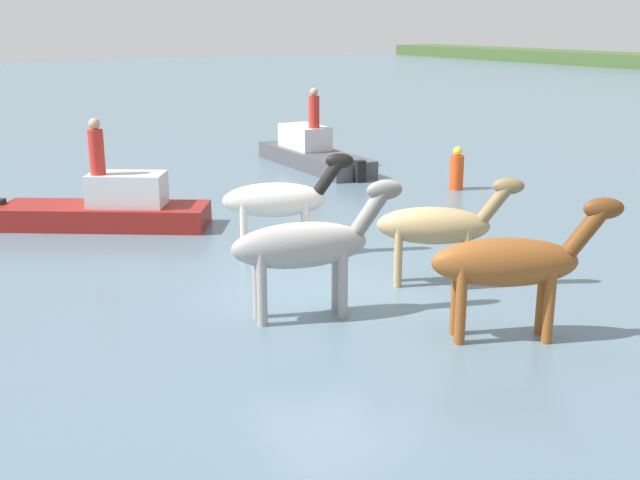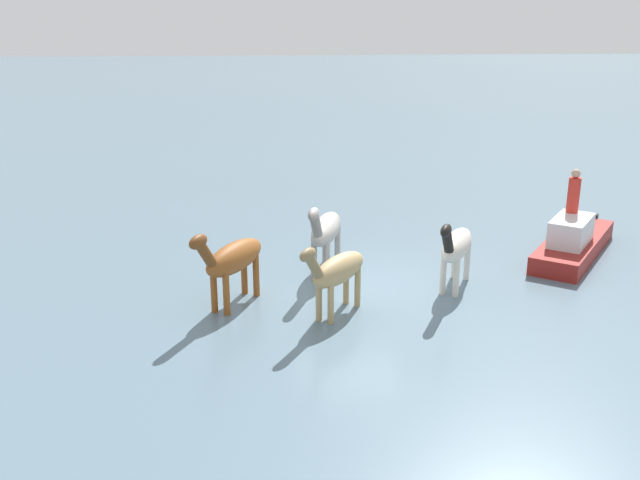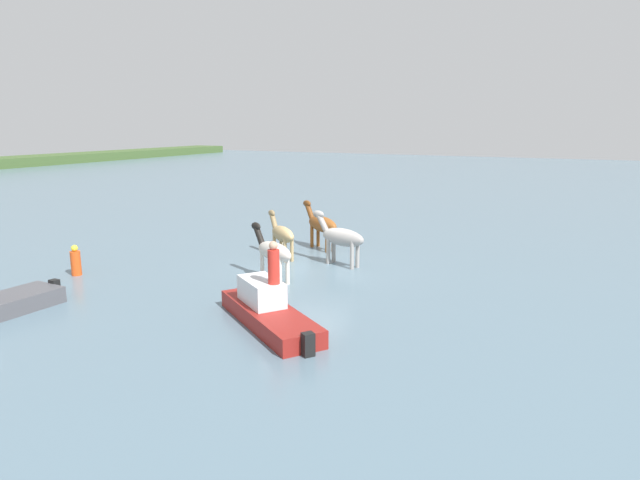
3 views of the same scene
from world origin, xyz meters
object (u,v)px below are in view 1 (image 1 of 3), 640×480
(horse_gray_outer, at_px, (306,245))
(boat_motor_center, at_px, (313,156))
(person_spotter_bow, at_px, (96,149))
(buoy_channel_marker, at_px, (457,170))
(horse_dun_straggler, at_px, (512,263))
(person_helmsman_aft, at_px, (314,110))
(boat_launch_far, at_px, (109,213))
(horse_rear_stallion, at_px, (438,226))
(horse_dark_mare, at_px, (279,200))

(horse_gray_outer, height_order, boat_motor_center, horse_gray_outer)
(person_spotter_bow, height_order, buoy_channel_marker, person_spotter_bow)
(horse_dun_straggler, xyz_separation_m, person_helmsman_aft, (-12.57, 4.67, 0.63))
(buoy_channel_marker, bearing_deg, horse_gray_outer, -55.16)
(boat_launch_far, height_order, buoy_channel_marker, boat_launch_far)
(boat_motor_center, relative_size, person_helmsman_aft, 4.35)
(horse_rear_stallion, relative_size, boat_launch_far, 0.49)
(horse_gray_outer, height_order, boat_launch_far, horse_gray_outer)
(horse_dark_mare, bearing_deg, boat_motor_center, 80.86)
(boat_launch_far, distance_m, person_helmsman_aft, 8.39)
(horse_gray_outer, bearing_deg, horse_dun_straggler, -31.68)
(horse_gray_outer, height_order, horse_dun_straggler, horse_gray_outer)
(horse_rear_stallion, height_order, person_helmsman_aft, person_helmsman_aft)
(person_helmsman_aft, xyz_separation_m, buoy_channel_marker, (4.69, 1.49, -1.24))
(boat_launch_far, bearing_deg, horse_gray_outer, -47.84)
(horse_dun_straggler, xyz_separation_m, buoy_channel_marker, (-7.88, 6.16, -0.61))
(horse_dark_mare, xyz_separation_m, buoy_channel_marker, (-2.62, 6.86, -0.56))
(person_spotter_bow, xyz_separation_m, buoy_channel_marker, (1.10, 9.14, -1.22))
(horse_rear_stallion, distance_m, horse_dun_straggler, 2.39)
(horse_dark_mare, bearing_deg, horse_dun_straggler, -55.68)
(horse_gray_outer, distance_m, horse_dark_mare, 3.28)
(buoy_channel_marker, bearing_deg, boat_launch_far, -97.38)
(horse_dark_mare, xyz_separation_m, horse_dun_straggler, (5.26, 0.70, 0.05))
(horse_gray_outer, xyz_separation_m, horse_dark_mare, (-3.03, 1.26, -0.06))
(horse_rear_stallion, relative_size, horse_dun_straggler, 0.88)
(horse_rear_stallion, height_order, boat_launch_far, horse_rear_stallion)
(horse_dark_mare, distance_m, buoy_channel_marker, 7.36)
(horse_gray_outer, relative_size, buoy_channel_marker, 2.30)
(horse_rear_stallion, bearing_deg, boat_launch_far, 154.24)
(horse_dun_straggler, bearing_deg, boat_motor_center, 100.70)
(boat_motor_center, xyz_separation_m, person_helmsman_aft, (0.13, -0.03, 1.43))
(buoy_channel_marker, bearing_deg, person_helmsman_aft, -162.33)
(boat_launch_far, relative_size, person_helmsman_aft, 3.66)
(person_spotter_bow, bearing_deg, horse_dun_straggler, 18.36)
(person_spotter_bow, bearing_deg, horse_gray_outer, 8.63)
(horse_gray_outer, relative_size, horse_dark_mare, 1.10)
(boat_motor_center, bearing_deg, boat_launch_far, 118.81)
(horse_gray_outer, bearing_deg, horse_dark_mare, 84.51)
(horse_gray_outer, bearing_deg, buoy_channel_marker, 51.89)
(boat_motor_center, xyz_separation_m, buoy_channel_marker, (4.83, 1.47, 0.19))
(horse_dun_straggler, relative_size, boat_motor_center, 0.47)
(buoy_channel_marker, bearing_deg, person_spotter_bow, -96.87)
(person_helmsman_aft, bearing_deg, horse_dun_straggler, -20.36)
(boat_launch_far, bearing_deg, horse_rear_stallion, -27.70)
(boat_launch_far, height_order, boat_motor_center, boat_motor_center)
(horse_dun_straggler, xyz_separation_m, boat_launch_far, (-9.04, -2.81, -0.81))
(horse_rear_stallion, relative_size, horse_dark_mare, 0.90)
(horse_gray_outer, relative_size, boat_motor_center, 0.51)
(boat_motor_center, distance_m, person_spotter_bow, 8.64)
(horse_dark_mare, distance_m, person_helmsman_aft, 9.09)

